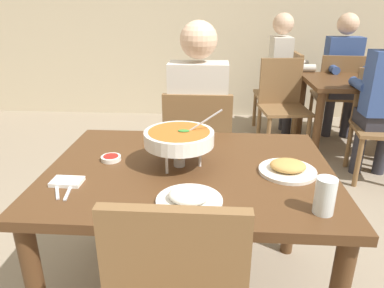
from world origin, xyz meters
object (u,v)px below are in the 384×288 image
(curry_bowl, at_px, (179,138))
(chair_bg_middle, at_px, (381,118))
(chair_diner_main, at_px, (198,149))
(dining_table_far, at_px, (359,93))
(diner_main, at_px, (198,113))
(rice_plate, at_px, (189,198))
(chair_bg_left, at_px, (284,88))
(chair_bg_corner, at_px, (282,100))
(patron_bg_left, at_px, (283,68))
(chair_bg_right, at_px, (336,91))
(appetizer_plate, at_px, (288,168))
(patron_bg_right, at_px, (342,68))
(dining_table_main, at_px, (190,188))
(drink_glass, at_px, (325,198))
(sauce_dish, at_px, (111,158))

(curry_bowl, distance_m, chair_bg_middle, 2.18)
(chair_diner_main, relative_size, dining_table_far, 0.90)
(diner_main, relative_size, rice_plate, 5.46)
(chair_bg_left, distance_m, chair_bg_corner, 0.53)
(patron_bg_left, bearing_deg, chair_bg_middle, -57.82)
(chair_bg_right, bearing_deg, appetizer_plate, -111.81)
(diner_main, xyz_separation_m, chair_bg_left, (0.88, 1.81, -0.24))
(patron_bg_right, bearing_deg, curry_bowl, -120.92)
(dining_table_main, height_order, chair_bg_middle, chair_bg_middle)
(diner_main, height_order, patron_bg_right, same)
(chair_bg_corner, bearing_deg, chair_diner_main, -120.13)
(drink_glass, xyz_separation_m, patron_bg_right, (0.99, 2.87, -0.04))
(chair_bg_middle, bearing_deg, patron_bg_right, 91.20)
(diner_main, xyz_separation_m, dining_table_far, (1.46, 1.22, -0.14))
(chair_bg_left, xyz_separation_m, patron_bg_right, (0.59, -0.04, 0.24))
(chair_diner_main, height_order, chair_bg_corner, same)
(sauce_dish, bearing_deg, chair_bg_right, 53.79)
(curry_bowl, distance_m, appetizer_plate, 0.48)
(curry_bowl, height_order, rice_plate, curry_bowl)
(dining_table_main, xyz_separation_m, chair_bg_corner, (0.77, 2.06, -0.12))
(chair_bg_left, bearing_deg, dining_table_main, -108.75)
(chair_bg_left, bearing_deg, chair_diner_main, -115.46)
(patron_bg_right, bearing_deg, chair_bg_middle, -88.80)
(chair_bg_left, height_order, patron_bg_left, patron_bg_left)
(dining_table_far, distance_m, patron_bg_left, 0.85)
(chair_bg_left, bearing_deg, patron_bg_left, -145.52)
(rice_plate, height_order, dining_table_far, rice_plate)
(drink_glass, bearing_deg, sauce_dish, 155.80)
(curry_bowl, xyz_separation_m, chair_bg_right, (1.47, 2.47, -0.35))
(appetizer_plate, relative_size, chair_bg_left, 0.27)
(chair_bg_middle, bearing_deg, drink_glass, -118.69)
(chair_bg_middle, bearing_deg, rice_plate, -129.02)
(rice_plate, bearing_deg, chair_diner_main, 91.09)
(chair_diner_main, relative_size, patron_bg_right, 0.69)
(chair_diner_main, xyz_separation_m, chair_bg_middle, (1.49, 0.78, 0.00))
(rice_plate, bearing_deg, curry_bowl, 102.04)
(patron_bg_right, bearing_deg, drink_glass, -109.01)
(curry_bowl, bearing_deg, sauce_dish, 173.43)
(drink_glass, distance_m, dining_table_far, 2.53)
(dining_table_main, height_order, diner_main, diner_main)
(dining_table_main, bearing_deg, chair_diner_main, 90.00)
(diner_main, bearing_deg, chair_diner_main, -90.00)
(sauce_dish, distance_m, drink_glass, 0.92)
(dining_table_main, distance_m, chair_bg_left, 2.73)
(appetizer_plate, bearing_deg, chair_diner_main, 118.47)
(chair_bg_middle, height_order, patron_bg_right, patron_bg_right)
(drink_glass, bearing_deg, chair_bg_left, 82.22)
(dining_table_far, relative_size, patron_bg_left, 0.76)
(chair_bg_left, height_order, patron_bg_right, patron_bg_right)
(dining_table_far, bearing_deg, patron_bg_left, 138.35)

